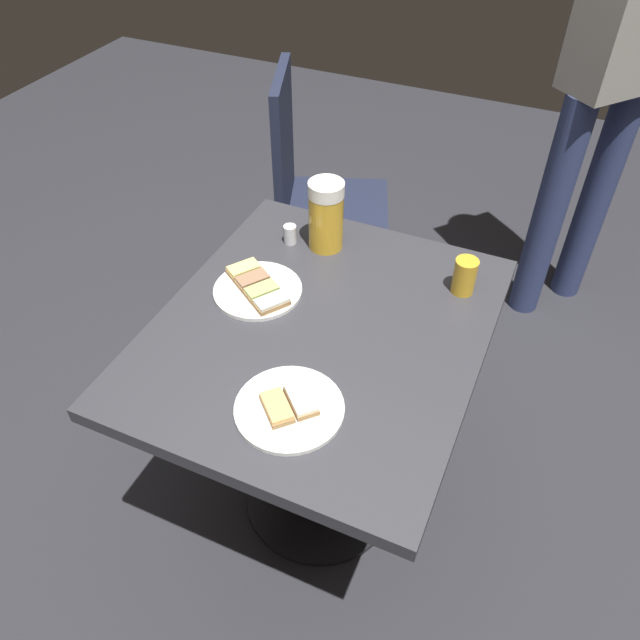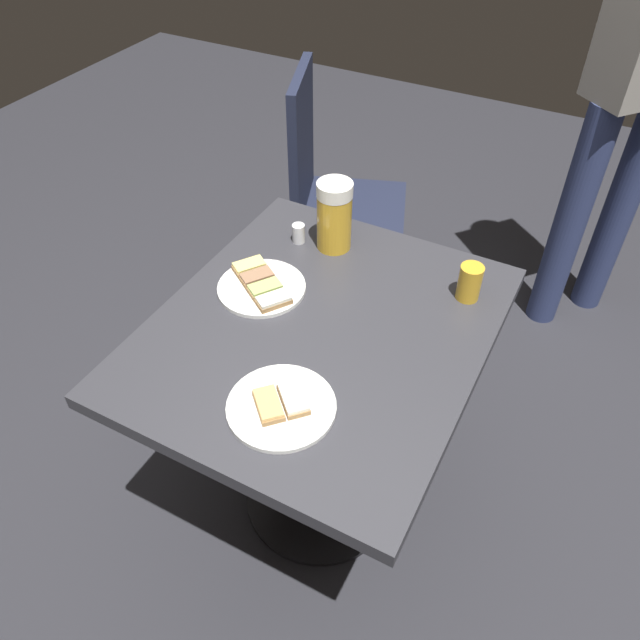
# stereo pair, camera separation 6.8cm
# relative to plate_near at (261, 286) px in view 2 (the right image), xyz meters

# --- Properties ---
(ground_plane) EXTENTS (6.00, 6.00, 0.00)m
(ground_plane) POSITION_rel_plate_near_xyz_m (-0.18, 0.05, -0.71)
(ground_plane) COLOR #28282D
(cafe_table) EXTENTS (0.71, 0.84, 0.70)m
(cafe_table) POSITION_rel_plate_near_xyz_m (-0.18, 0.05, -0.16)
(cafe_table) COLOR black
(cafe_table) RESTS_ON ground_plane
(plate_near) EXTENTS (0.21, 0.21, 0.03)m
(plate_near) POSITION_rel_plate_near_xyz_m (0.00, 0.00, 0.00)
(plate_near) COLOR white
(plate_near) RESTS_ON cafe_table
(plate_far) EXTENTS (0.22, 0.22, 0.03)m
(plate_far) POSITION_rel_plate_near_xyz_m (-0.22, 0.29, -0.00)
(plate_far) COLOR white
(plate_far) RESTS_ON cafe_table
(beer_mug) EXTENTS (0.09, 0.15, 0.18)m
(beer_mug) POSITION_rel_plate_near_xyz_m (-0.07, -0.24, 0.08)
(beer_mug) COLOR gold
(beer_mug) RESTS_ON cafe_table
(beer_glass_small) EXTENTS (0.05, 0.05, 0.09)m
(beer_glass_small) POSITION_rel_plate_near_xyz_m (-0.44, -0.20, 0.03)
(beer_glass_small) COLOR gold
(beer_glass_small) RESTS_ON cafe_table
(salt_shaker) EXTENTS (0.03, 0.03, 0.05)m
(salt_shaker) POSITION_rel_plate_near_xyz_m (0.02, -0.21, 0.01)
(salt_shaker) COLOR silver
(salt_shaker) RESTS_ON cafe_table
(cafe_chair) EXTENTS (0.49, 0.49, 0.92)m
(cafe_chair) POSITION_rel_plate_near_xyz_m (0.19, -0.74, -0.19)
(cafe_chair) COLOR #1E2338
(cafe_chair) RESTS_ON ground_plane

